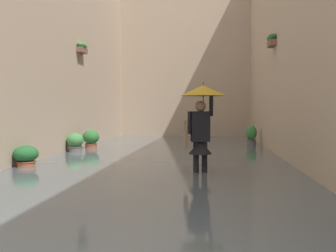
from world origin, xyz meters
The scene contains 10 objects.
ground_plane centered at (0.00, -9.41, 0.00)m, with size 60.00×60.00×0.00m, color gray.
flood_water centered at (0.00, -9.41, 0.10)m, with size 7.25×24.83×0.20m, color #515B60.
building_facade_left centered at (-4.12, -9.41, 4.41)m, with size 2.04×22.83×8.83m.
building_facade_right centered at (4.12, -9.41, 4.59)m, with size 2.04×22.83×9.18m.
building_facade_far centered at (0.00, -19.73, 4.36)m, with size 10.05×1.80×8.71m, color tan.
person_wading centered at (-1.10, -6.50, 1.45)m, with size 0.97×0.97×2.10m.
potted_plant_far_right centered at (2.94, -10.58, 0.43)m, with size 0.52×0.52×0.78m.
potted_plant_mid_left centered at (-2.85, -14.02, 0.49)m, with size 0.40×0.40×0.91m.
potted_plant_near_right centered at (2.95, -6.98, 0.40)m, with size 0.58×0.58×0.69m.
potted_plant_mid_right centered at (2.80, -11.86, 0.47)m, with size 0.57×0.57×0.82m.
Camera 1 is at (-1.28, 2.48, 1.51)m, focal length 45.73 mm.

